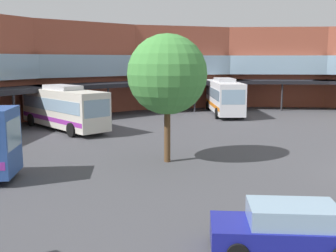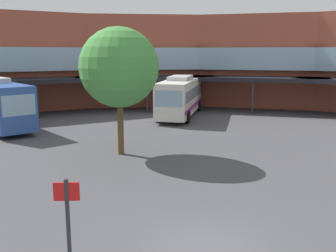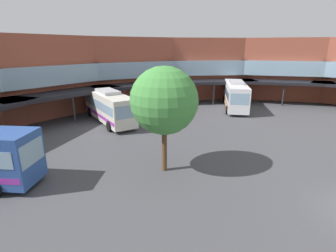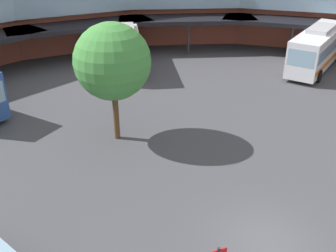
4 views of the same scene
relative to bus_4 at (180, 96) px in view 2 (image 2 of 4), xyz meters
The scene contains 5 objects.
ground_plane 24.55m from the bus_4, 96.76° to the right, with size 116.99×116.99×0.00m, color #47474C.
station_building 6.53m from the bus_4, 119.84° to the right, with size 73.53×42.35×9.74m.
bus_4 is the anchor object (origin of this frame).
plaza_tree 14.35m from the bus_4, 112.94° to the right, with size 4.51×4.51×7.27m.
stop_sign_post 27.00m from the bus_4, 104.25° to the right, with size 0.60×0.10×3.00m.
Camera 2 is at (-2.44, -10.42, 5.84)m, focal length 40.88 mm.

